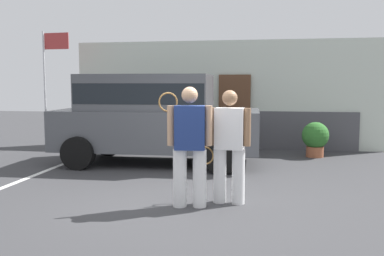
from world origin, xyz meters
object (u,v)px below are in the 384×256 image
tennis_player_man (189,145)px  flag_pole (50,68)px  tennis_player_woman (229,145)px  parked_suv (153,114)px  potted_plant_by_porch (315,138)px

tennis_player_man → flag_pole: flag_pole is taller
tennis_player_man → tennis_player_woman: (0.56, 0.30, -0.04)m
parked_suv → tennis_player_woman: 3.64m
parked_suv → tennis_player_woman: parked_suv is taller
parked_suv → tennis_player_man: 3.64m
tennis_player_man → flag_pole: size_ratio=0.54×
parked_suv → flag_pole: 4.02m
parked_suv → tennis_player_woman: bearing=-58.2°
tennis_player_woman → potted_plant_by_porch: 4.93m
parked_suv → flag_pole: bearing=151.8°
tennis_player_woman → potted_plant_by_porch: bearing=-107.8°
parked_suv → tennis_player_man: parked_suv is taller
tennis_player_woman → flag_pole: flag_pole is taller
parked_suv → potted_plant_by_porch: bearing=20.5°
parked_suv → tennis_player_man: size_ratio=2.59×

